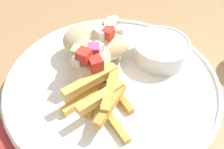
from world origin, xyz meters
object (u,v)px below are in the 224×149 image
(pita_sandwich_far, at_px, (97,42))
(sauce_ramekin, at_px, (161,49))
(plate, at_px, (112,86))
(pita_sandwich_near, at_px, (90,56))
(fries_pile, at_px, (101,96))

(pita_sandwich_far, distance_m, sauce_ramekin, 0.10)
(plate, height_order, sauce_ramekin, sauce_ramekin)
(pita_sandwich_near, height_order, pita_sandwich_far, same)
(fries_pile, relative_size, sauce_ramekin, 1.21)
(plate, bearing_deg, sauce_ramekin, 86.73)
(pita_sandwich_far, bearing_deg, sauce_ramekin, 3.22)
(plate, relative_size, pita_sandwich_near, 2.48)
(pita_sandwich_far, height_order, fries_pile, pita_sandwich_far)
(plate, xyz_separation_m, fries_pile, (0.02, -0.04, 0.02))
(plate, distance_m, fries_pile, 0.05)
(pita_sandwich_near, bearing_deg, plate, 53.04)
(pita_sandwich_near, relative_size, fries_pile, 1.21)
(pita_sandwich_far, relative_size, sauce_ramekin, 1.44)
(plate, relative_size, fries_pile, 2.99)
(pita_sandwich_near, relative_size, pita_sandwich_far, 1.02)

